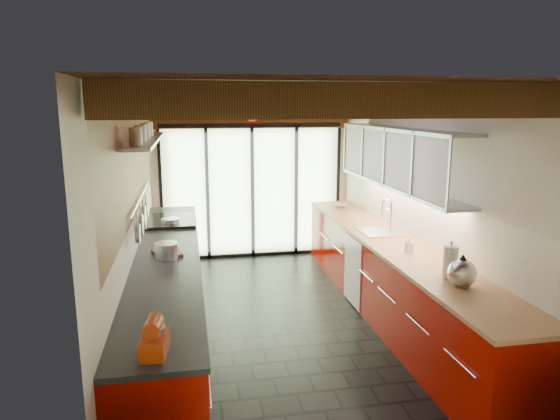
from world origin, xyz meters
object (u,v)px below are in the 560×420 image
object	(u,v)px
stand_mixer	(154,339)
kettle	(462,271)
paper_towel	(450,262)
soap_bottle	(409,244)
bowl	(341,206)

from	to	relation	value
stand_mixer	kettle	bearing A→B (deg)	16.43
paper_towel	soap_bottle	world-z (taller)	paper_towel
stand_mixer	soap_bottle	xyz separation A→B (m)	(2.54, 1.79, -0.02)
kettle	paper_towel	world-z (taller)	paper_towel
soap_bottle	bowl	size ratio (longest dim) A/B	0.85
stand_mixer	soap_bottle	bearing A→B (deg)	35.15
kettle	paper_towel	size ratio (longest dim) A/B	0.97
stand_mixer	paper_towel	world-z (taller)	paper_towel
bowl	soap_bottle	bearing A→B (deg)	-90.00
stand_mixer	paper_towel	xyz separation A→B (m)	(2.54, 0.95, 0.05)
kettle	soap_bottle	size ratio (longest dim) A/B	2.09
paper_towel	bowl	xyz separation A→B (m)	(0.00, 3.27, -0.12)
stand_mixer	kettle	distance (m)	2.65
bowl	paper_towel	bearing A→B (deg)	-90.00
kettle	paper_towel	distance (m)	0.20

